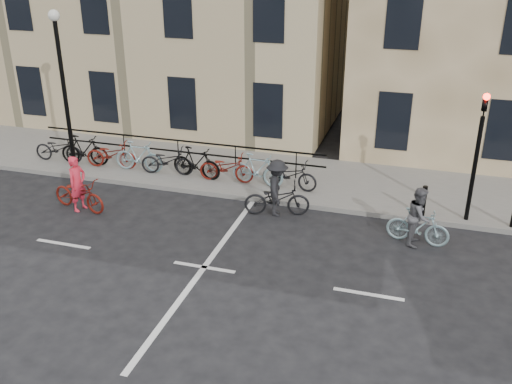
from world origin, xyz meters
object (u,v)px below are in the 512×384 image
(traffic_light, at_px, (479,142))
(lamp_post, at_px, (62,73))
(cyclist_pink, at_px, (79,192))
(cyclist_dark, at_px, (277,194))
(cyclist_grey, at_px, (419,221))

(traffic_light, distance_m, lamp_post, 12.74)
(cyclist_pink, xyz_separation_m, cyclist_dark, (5.68, 1.38, 0.08))
(lamp_post, xyz_separation_m, cyclist_grey, (11.42, -1.60, -2.85))
(traffic_light, height_order, lamp_post, lamp_post)
(lamp_post, relative_size, cyclist_grey, 3.14)
(traffic_light, xyz_separation_m, cyclist_dark, (-5.27, -0.95, -1.79))
(cyclist_pink, distance_m, cyclist_grey, 9.70)
(lamp_post, bearing_deg, cyclist_pink, -53.88)
(lamp_post, distance_m, cyclist_dark, 8.01)
(cyclist_grey, height_order, cyclist_dark, cyclist_dark)
(traffic_light, distance_m, cyclist_pink, 11.35)
(lamp_post, relative_size, cyclist_dark, 2.64)
(traffic_light, bearing_deg, lamp_post, 179.73)
(traffic_light, relative_size, cyclist_dark, 1.95)
(traffic_light, relative_size, cyclist_grey, 2.32)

